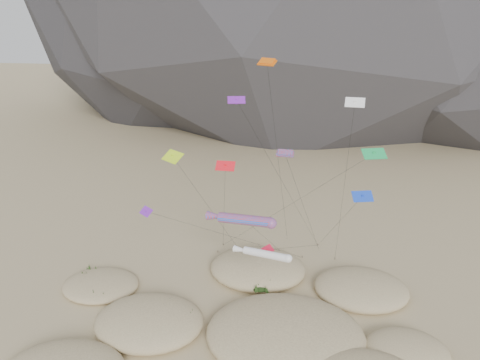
% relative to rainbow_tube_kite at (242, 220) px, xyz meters
% --- Properties ---
extents(dunes, '(47.16, 39.64, 3.65)m').
position_rel_rainbow_tube_kite_xyz_m(dunes, '(1.64, -6.24, -10.96)').
color(dunes, '#CCB789').
rests_on(dunes, ground).
extents(dune_grass, '(42.11, 28.36, 1.58)m').
position_rel_rainbow_tube_kite_xyz_m(dune_grass, '(1.05, -5.73, -10.83)').
color(dune_grass, black).
rests_on(dune_grass, ground).
extents(kite_stakes, '(17.54, 7.43, 0.30)m').
position_rel_rainbow_tube_kite_xyz_m(kite_stakes, '(4.03, 12.69, -11.54)').
color(kite_stakes, '#3F2D1E').
rests_on(kite_stakes, ground).
extents(rainbow_tube_kite, '(9.42, 14.82, 12.69)m').
position_rel_rainbow_tube_kite_xyz_m(rainbow_tube_kite, '(0.00, 0.00, 0.00)').
color(rainbow_tube_kite, '#FF331A').
rests_on(rainbow_tube_kite, ground).
extents(white_tube_kite, '(6.77, 21.36, 10.27)m').
position_rel_rainbow_tube_kite_xyz_m(white_tube_kite, '(2.86, -3.90, -2.13)').
color(white_tube_kite, silver).
rests_on(white_tube_kite, ground).
extents(orange_parafoil, '(4.08, 12.82, 29.39)m').
position_rel_rainbow_tube_kite_xyz_m(orange_parafoil, '(2.04, 6.62, 16.77)').
color(orange_parafoil, '#DA590B').
rests_on(orange_parafoil, ground).
extents(multi_parafoil, '(6.27, 12.85, 19.39)m').
position_rel_rainbow_tube_kite_xyz_m(multi_parafoil, '(4.65, 3.41, 7.00)').
color(multi_parafoil, red).
rests_on(multi_parafoil, ground).
extents(delta_kites, '(29.16, 19.93, 25.38)m').
position_rel_rainbow_tube_kite_xyz_m(delta_kites, '(2.83, 1.60, 6.08)').
color(delta_kites, white).
rests_on(delta_kites, ground).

